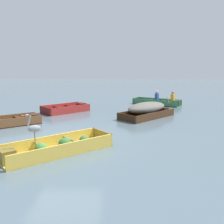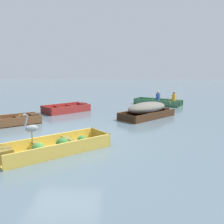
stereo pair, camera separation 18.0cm
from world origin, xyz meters
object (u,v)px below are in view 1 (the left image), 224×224
(rowboat_green_with_crew, at_px, (160,102))
(heron_on_dinghy, at_px, (34,128))
(dinghy_yellow_foreground, at_px, (55,148))
(skiff_red_near_moored, at_px, (68,109))
(skiff_dark_varnish_mid_moored, at_px, (147,109))
(skiff_wooden_brown_far_moored, at_px, (12,122))

(rowboat_green_with_crew, height_order, heron_on_dinghy, heron_on_dinghy)
(dinghy_yellow_foreground, relative_size, skiff_red_near_moored, 1.20)
(skiff_red_near_moored, bearing_deg, dinghy_yellow_foreground, -82.03)
(skiff_red_near_moored, bearing_deg, rowboat_green_with_crew, 24.68)
(skiff_dark_varnish_mid_moored, height_order, skiff_wooden_brown_far_moored, skiff_dark_varnish_mid_moored)
(dinghy_yellow_foreground, xyz_separation_m, skiff_wooden_brown_far_moored, (-2.67, 3.46, -0.03))
(skiff_dark_varnish_mid_moored, relative_size, skiff_wooden_brown_far_moored, 1.12)
(dinghy_yellow_foreground, xyz_separation_m, rowboat_green_with_crew, (4.53, 9.16, 0.04))
(skiff_red_near_moored, height_order, skiff_wooden_brown_far_moored, skiff_red_near_moored)
(skiff_dark_varnish_mid_moored, distance_m, skiff_wooden_brown_far_moored, 6.15)
(skiff_red_near_moored, relative_size, heron_on_dinghy, 3.10)
(heron_on_dinghy, bearing_deg, rowboat_green_with_crew, 63.19)
(skiff_wooden_brown_far_moored, distance_m, heron_on_dinghy, 4.71)
(skiff_wooden_brown_far_moored, bearing_deg, skiff_dark_varnish_mid_moored, 15.88)
(skiff_dark_varnish_mid_moored, height_order, heron_on_dinghy, heron_on_dinghy)
(heron_on_dinghy, bearing_deg, skiff_wooden_brown_far_moored, 119.43)
(heron_on_dinghy, bearing_deg, skiff_red_near_moored, 94.26)
(skiff_dark_varnish_mid_moored, height_order, rowboat_green_with_crew, rowboat_green_with_crew)
(skiff_dark_varnish_mid_moored, bearing_deg, rowboat_green_with_crew, 72.13)
(skiff_red_near_moored, bearing_deg, skiff_dark_varnish_mid_moored, -19.85)
(dinghy_yellow_foreground, bearing_deg, skiff_red_near_moored, 97.97)
(skiff_dark_varnish_mid_moored, bearing_deg, skiff_wooden_brown_far_moored, -164.12)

